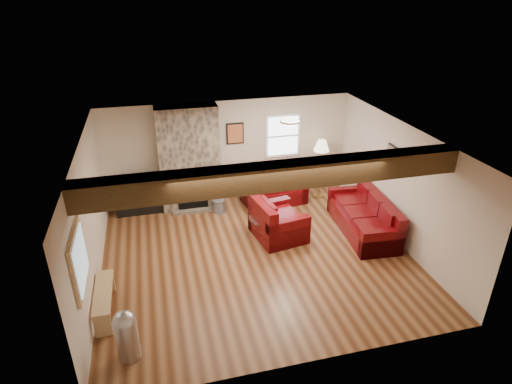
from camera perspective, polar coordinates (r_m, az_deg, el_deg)
room at (r=8.02m, az=0.18°, el=-1.25°), size 8.00×8.00×8.00m
oak_beam at (r=6.47m, az=2.95°, el=2.19°), size 6.00×0.36×0.38m
chimney_breast at (r=10.12m, az=-8.88°, el=4.24°), size 1.40×0.67×2.50m
back_window at (r=10.66m, az=3.60°, el=7.51°), size 0.90×0.08×1.10m
hatch_window at (r=6.53m, az=-22.53°, el=-8.39°), size 0.08×1.00×0.90m
ceiling_dome at (r=8.61m, az=4.55°, el=9.18°), size 0.40×0.40×0.18m
artwork_back at (r=10.32m, az=-2.80°, el=7.78°), size 0.42×0.06×0.52m
artwork_right at (r=9.19m, az=17.93°, el=4.51°), size 0.06×0.55×0.42m
sofa_three at (r=9.58m, az=14.09°, el=-2.92°), size 1.07×2.21×0.83m
loveseat at (r=10.56m, az=2.39°, el=0.62°), size 1.60×1.05×0.80m
armchair_red at (r=9.10m, az=3.03°, el=-3.51°), size 1.13×1.24×0.88m
coffee_table at (r=9.29m, az=1.72°, el=-4.44°), size 0.87×0.87×0.46m
tv_cabinet at (r=10.53m, az=-15.31°, el=-1.25°), size 1.05×0.42×0.53m
television at (r=10.32m, az=-15.63°, el=1.18°), size 0.80×0.10×0.46m
floor_lamp at (r=10.63m, az=8.73°, el=5.73°), size 0.39×0.39×1.51m
pine_bench at (r=7.66m, az=-19.50°, el=-13.66°), size 0.27×1.18×0.44m
pedal_bin at (r=6.68m, az=-16.87°, el=-17.79°), size 0.35×0.35×0.83m
coal_bucket at (r=10.25m, az=-4.98°, el=-1.76°), size 0.35×0.35×0.33m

